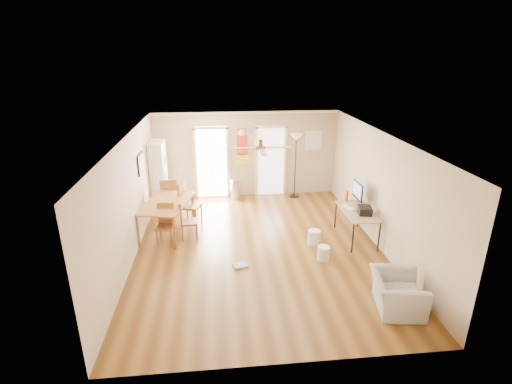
{
  "coord_description": "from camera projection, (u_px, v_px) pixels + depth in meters",
  "views": [
    {
      "loc": [
        -0.86,
        -7.78,
        4.26
      ],
      "look_at": [
        0.0,
        0.6,
        1.15
      ],
      "focal_mm": 26.91,
      "sensor_mm": 36.0,
      "label": 1
    }
  ],
  "objects": [
    {
      "name": "floor",
      "position": [
        259.0,
        248.0,
        8.82
      ],
      "size": [
        7.0,
        7.0,
        0.0
      ],
      "primitive_type": "plane",
      "color": "brown",
      "rests_on": "ground"
    },
    {
      "name": "computer_desk",
      "position": [
        356.0,
        225.0,
        9.13
      ],
      "size": [
        0.68,
        1.37,
        0.73
      ],
      "primitive_type": null,
      "color": "#A37958",
      "rests_on": "floor"
    },
    {
      "name": "dining_chair_right_b",
      "position": [
        189.0,
        220.0,
        9.12
      ],
      "size": [
        0.43,
        0.43,
        0.96
      ],
      "primitive_type": null,
      "rotation": [
        0.0,
        0.0,
        1.66
      ],
      "color": "olive",
      "rests_on": "floor"
    },
    {
      "name": "wall_right",
      "position": [
        380.0,
        191.0,
        8.63
      ],
      "size": [
        0.04,
        7.0,
        2.6
      ],
      "primitive_type": null,
      "color": "beige",
      "rests_on": "floor"
    },
    {
      "name": "wall_left",
      "position": [
        130.0,
        200.0,
        8.11
      ],
      "size": [
        0.04,
        7.0,
        2.6
      ],
      "primitive_type": null,
      "color": "beige",
      "rests_on": "floor"
    },
    {
      "name": "printer",
      "position": [
        365.0,
        210.0,
        8.79
      ],
      "size": [
        0.34,
        0.38,
        0.17
      ],
      "primitive_type": "cube",
      "rotation": [
        0.0,
        0.0,
        -0.16
      ],
      "color": "black",
      "rests_on": "computer_desk"
    },
    {
      "name": "imac",
      "position": [
        357.0,
        194.0,
        9.27
      ],
      "size": [
        0.17,
        0.61,
        0.56
      ],
      "primitive_type": null,
      "rotation": [
        0.0,
        0.0,
        -0.14
      ],
      "color": "black",
      "rests_on": "computer_desk"
    },
    {
      "name": "ceiling_fan",
      "position": [
        261.0,
        148.0,
        7.7
      ],
      "size": [
        1.24,
        1.24,
        0.2
      ],
      "primitive_type": null,
      "color": "#593819",
      "rests_on": "ceiling"
    },
    {
      "name": "keyboard",
      "position": [
        348.0,
        207.0,
        9.17
      ],
      "size": [
        0.25,
        0.43,
        0.02
      ],
      "primitive_type": "cube",
      "rotation": [
        0.0,
        0.0,
        0.32
      ],
      "color": "silver",
      "rests_on": "computer_desk"
    },
    {
      "name": "framed_poster",
      "position": [
        141.0,
        163.0,
        9.28
      ],
      "size": [
        0.04,
        0.66,
        0.48
      ],
      "primitive_type": "cube",
      "color": "black",
      "rests_on": "wall_left"
    },
    {
      "name": "torchiere_lamp",
      "position": [
        295.0,
        166.0,
        11.57
      ],
      "size": [
        0.39,
        0.39,
        1.97
      ],
      "primitive_type": null,
      "rotation": [
        0.0,
        0.0,
        -0.05
      ],
      "color": "black",
      "rests_on": "floor"
    },
    {
      "name": "wastebasket_a",
      "position": [
        324.0,
        253.0,
        8.28
      ],
      "size": [
        0.27,
        0.27,
        0.31
      ],
      "primitive_type": "cylinder",
      "rotation": [
        0.0,
        0.0,
        -0.02
      ],
      "color": "white",
      "rests_on": "floor"
    },
    {
      "name": "bookshelf",
      "position": [
        159.0,
        175.0,
        10.85
      ],
      "size": [
        0.57,
        0.93,
        1.92
      ],
      "primitive_type": null,
      "rotation": [
        0.0,
        0.0,
        0.24
      ],
      "color": "silver",
      "rests_on": "floor"
    },
    {
      "name": "ac_grille",
      "position": [
        313.0,
        140.0,
        11.67
      ],
      "size": [
        0.5,
        0.04,
        0.6
      ],
      "primitive_type": "cube",
      "color": "white",
      "rests_on": "wall_back"
    },
    {
      "name": "bathroom_doorway",
      "position": [
        271.0,
        162.0,
        11.78
      ],
      "size": [
        0.8,
        0.1,
        2.1
      ],
      "primitive_type": null,
      "color": "white",
      "rests_on": "wall_back"
    },
    {
      "name": "orange_bottle",
      "position": [
        347.0,
        196.0,
        9.55
      ],
      "size": [
        0.1,
        0.1,
        0.26
      ],
      "primitive_type": "cylinder",
      "rotation": [
        0.0,
        0.0,
        -0.19
      ],
      "color": "#E54B14",
      "rests_on": "computer_desk"
    },
    {
      "name": "armchair",
      "position": [
        397.0,
        293.0,
        6.65
      ],
      "size": [
        1.0,
        1.1,
        0.62
      ],
      "primitive_type": "imported",
      "rotation": [
        0.0,
        0.0,
        1.38
      ],
      "color": "#AAAAA5",
      "rests_on": "floor"
    },
    {
      "name": "wall_decal",
      "position": [
        242.0,
        147.0,
        11.52
      ],
      "size": [
        0.46,
        0.03,
        1.1
      ],
      "primitive_type": "cube",
      "color": "red",
      "rests_on": "wall_back"
    },
    {
      "name": "wastebasket_b",
      "position": [
        314.0,
        237.0,
        8.97
      ],
      "size": [
        0.32,
        0.32,
        0.33
      ],
      "primitive_type": "cylinder",
      "rotation": [
        0.0,
        0.0,
        -0.13
      ],
      "color": "silver",
      "rests_on": "floor"
    },
    {
      "name": "ceiling",
      "position": [
        259.0,
        136.0,
        7.92
      ],
      "size": [
        5.5,
        7.0,
        0.0
      ],
      "primitive_type": null,
      "color": "silver",
      "rests_on": "floor"
    },
    {
      "name": "trash_can",
      "position": [
        236.0,
        189.0,
        11.63
      ],
      "size": [
        0.31,
        0.31,
        0.64
      ],
      "primitive_type": "cylinder",
      "rotation": [
        0.0,
        0.0,
        0.07
      ],
      "color": "#B7B7B9",
      "rests_on": "floor"
    },
    {
      "name": "dining_chair_right_a",
      "position": [
        191.0,
        204.0,
        9.85
      ],
      "size": [
        0.59,
        0.59,
        1.12
      ],
      "primitive_type": null,
      "rotation": [
        0.0,
        0.0,
        1.23
      ],
      "color": "#995831",
      "rests_on": "floor"
    },
    {
      "name": "kitchen_doorway",
      "position": [
        212.0,
        164.0,
        11.61
      ],
      "size": [
        0.9,
        0.1,
        2.1
      ],
      "primitive_type": null,
      "color": "white",
      "rests_on": "wall_back"
    },
    {
      "name": "wall_back",
      "position": [
        246.0,
        154.0,
        11.64
      ],
      "size": [
        5.5,
        0.04,
        2.6
      ],
      "primitive_type": null,
      "color": "beige",
      "rests_on": "floor"
    },
    {
      "name": "dining_chair_near",
      "position": [
        165.0,
        225.0,
        8.87
      ],
      "size": [
        0.44,
        0.44,
        0.95
      ],
      "primitive_type": null,
      "rotation": [
        0.0,
        0.0,
        -0.12
      ],
      "color": "brown",
      "rests_on": "floor"
    },
    {
      "name": "floor_cloth",
      "position": [
        240.0,
        265.0,
        8.06
      ],
      "size": [
        0.34,
        0.3,
        0.04
      ],
      "primitive_type": "cube",
      "rotation": [
        0.0,
        0.0,
        0.24
      ],
      "color": "#A3A39D",
      "rests_on": "floor"
    },
    {
      "name": "dining_table",
      "position": [
        167.0,
        218.0,
        9.38
      ],
      "size": [
        1.33,
        1.83,
        0.83
      ],
      "primitive_type": null,
      "rotation": [
        0.0,
        0.0,
        -0.22
      ],
      "color": "#A96836",
      "rests_on": "floor"
    },
    {
      "name": "crown_molding",
      "position": [
        259.0,
        138.0,
        7.93
      ],
      "size": [
        5.5,
        7.0,
        0.08
      ],
      "primitive_type": null,
      "color": "white",
      "rests_on": "wall_back"
    },
    {
      "name": "dining_chair_far",
      "position": [
        169.0,
        197.0,
        10.43
      ],
      "size": [
        0.51,
        0.51,
        1.06
      ],
      "primitive_type": null,
      "rotation": [
        0.0,
        0.0,
        3.31
      ],
      "color": "#9C5E32",
      "rests_on": "floor"
    },
    {
      "name": "wall_front",
      "position": [
        288.0,
        287.0,
        5.1
      ],
      "size": [
        5.5,
        0.04,
        2.6
      ],
      "primitive_type": null,
      "color": "beige",
      "rests_on": "floor"
    }
  ]
}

